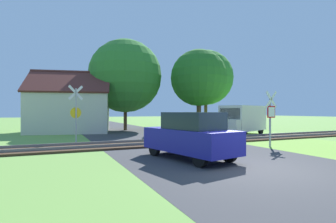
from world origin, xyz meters
TOP-DOWN VIEW (x-y plane):
  - ground_plane at (0.00, 0.00)m, footprint 160.00×160.00m
  - road_asphalt at (0.00, 2.00)m, footprint 7.54×80.00m
  - rail_track at (0.00, 7.14)m, footprint 60.00×2.60m
  - stop_sign_near at (4.27, 3.76)m, footprint 0.87×0.20m
  - crossing_sign_far at (-4.63, 9.87)m, footprint 0.86×0.24m
  - house at (-4.35, 18.04)m, footprint 7.76×7.25m
  - tree_far at (11.75, 21.77)m, footprint 6.87×6.87m
  - tree_right at (6.94, 15.37)m, footprint 5.41×5.41m
  - tree_center at (0.53, 18.27)m, footprint 6.97×6.97m
  - mail_truck at (7.49, 9.78)m, footprint 5.23×3.66m
  - parked_car at (-1.12, 2.44)m, footprint 2.42×4.25m

SIDE VIEW (x-z plane):
  - ground_plane at x=0.00m, z-range 0.00..0.00m
  - road_asphalt at x=0.00m, z-range 0.00..0.01m
  - rail_track at x=0.00m, z-range -0.05..0.17m
  - parked_car at x=-1.12m, z-range 0.00..1.78m
  - mail_truck at x=7.49m, z-range 0.12..2.36m
  - stop_sign_near at x=4.27m, z-range 0.21..3.07m
  - house at x=-4.35m, z-range -0.83..4.55m
  - crossing_sign_far at x=-4.63m, z-range 0.21..3.55m
  - tree_right at x=6.94m, z-range 1.14..8.86m
  - tree_center at x=0.53m, z-range 0.85..9.53m
  - tree_far at x=11.75m, z-range 1.29..10.75m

